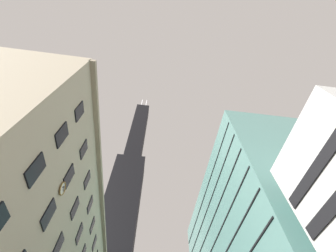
# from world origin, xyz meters

# --- Properties ---
(dark_skyscraper) EXTENTS (22.66, 22.66, 181.44)m
(dark_skyscraper) POSITION_xyz_m (-14.05, 74.15, 54.27)
(dark_skyscraper) COLOR black
(dark_skyscraper) RESTS_ON ground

